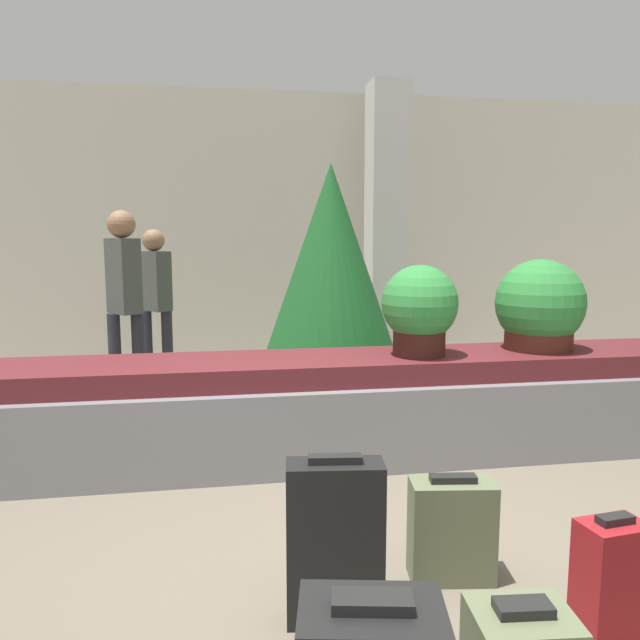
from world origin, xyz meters
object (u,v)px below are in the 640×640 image
(suitcase_6, at_px, (611,579))
(potted_plant_0, at_px, (420,309))
(potted_plant_2, at_px, (540,308))
(traveler_1, at_px, (124,290))
(decorated_tree, at_px, (331,275))
(traveler_0, at_px, (155,294))
(pillar, at_px, (386,226))
(suitcase_1, at_px, (335,541))
(suitcase_2, at_px, (451,530))

(suitcase_6, relative_size, potted_plant_0, 0.78)
(potted_plant_2, height_order, traveler_1, traveler_1)
(traveler_1, bearing_deg, suitcase_6, 176.28)
(suitcase_6, distance_m, decorated_tree, 3.58)
(traveler_0, relative_size, traveler_1, 0.91)
(potted_plant_0, height_order, traveler_1, traveler_1)
(pillar, height_order, suitcase_1, pillar)
(potted_plant_0, bearing_deg, pillar, 78.48)
(potted_plant_2, bearing_deg, traveler_0, 140.85)
(pillar, height_order, potted_plant_0, pillar)
(suitcase_6, bearing_deg, suitcase_2, 125.33)
(suitcase_6, bearing_deg, potted_plant_2, 61.22)
(potted_plant_0, bearing_deg, suitcase_1, -117.69)
(suitcase_6, xyz_separation_m, potted_plant_0, (-0.07, 2.03, 0.77))
(suitcase_6, relative_size, potted_plant_2, 0.74)
(suitcase_6, relative_size, traveler_1, 0.28)
(traveler_1, bearing_deg, suitcase_2, 174.30)
(potted_plant_0, xyz_separation_m, decorated_tree, (-0.34, 1.41, 0.14))
(traveler_0, height_order, traveler_1, traveler_1)
(suitcase_2, bearing_deg, suitcase_6, -39.58)
(decorated_tree, bearing_deg, potted_plant_0, -76.26)
(suitcase_2, relative_size, potted_plant_2, 0.74)
(pillar, height_order, suitcase_2, pillar)
(pillar, distance_m, traveler_1, 3.16)
(pillar, relative_size, traveler_1, 1.88)
(suitcase_1, distance_m, suitcase_2, 0.60)
(suitcase_2, bearing_deg, traveler_0, 119.78)
(potted_plant_2, relative_size, decorated_tree, 0.30)
(pillar, xyz_separation_m, suitcase_6, (-0.55, -5.09, -1.37))
(suitcase_6, distance_m, traveler_1, 4.33)
(suitcase_1, distance_m, decorated_tree, 3.32)
(suitcase_2, bearing_deg, suitcase_1, -151.88)
(pillar, distance_m, suitcase_2, 4.91)
(suitcase_2, bearing_deg, potted_plant_2, 60.04)
(traveler_0, xyz_separation_m, traveler_1, (-0.19, -0.79, 0.11))
(potted_plant_2, height_order, decorated_tree, decorated_tree)
(suitcase_2, height_order, potted_plant_0, potted_plant_0)
(pillar, relative_size, potted_plant_2, 4.99)
(decorated_tree, bearing_deg, pillar, 59.66)
(suitcase_1, xyz_separation_m, potted_plant_2, (1.84, 1.84, 0.66))
(suitcase_2, height_order, potted_plant_2, potted_plant_2)
(suitcase_1, xyz_separation_m, suitcase_2, (0.56, 0.20, -0.10))
(potted_plant_2, relative_size, traveler_0, 0.41)
(suitcase_6, relative_size, decorated_tree, 0.23)
(pillar, distance_m, suitcase_6, 5.30)
(suitcase_1, bearing_deg, traveler_1, 116.80)
(potted_plant_2, bearing_deg, suitcase_2, -128.08)
(potted_plant_2, xyz_separation_m, traveler_1, (-3.05, 1.53, 0.04))
(potted_plant_2, height_order, traveler_0, traveler_0)
(pillar, height_order, suitcase_6, pillar)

